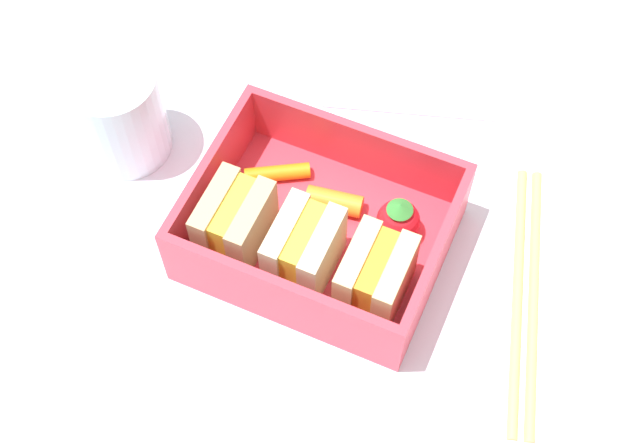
{
  "coord_description": "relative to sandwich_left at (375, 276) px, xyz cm",
  "views": [
    {
      "loc": [
        -11.98,
        27.28,
        53.98
      ],
      "look_at": [
        0.0,
        0.0,
        2.7
      ],
      "focal_mm": 50.0,
      "sensor_mm": 36.0,
      "label": 1
    }
  ],
  "objects": [
    {
      "name": "sandwich_center_left",
      "position": [
        4.97,
        0.0,
        0.0
      ],
      "size": [
        3.88,
        5.15,
        4.84
      ],
      "color": "beige",
      "rests_on": "bento_tray"
    },
    {
      "name": "drinking_glass",
      "position": [
        21.28,
        -4.54,
        0.2
      ],
      "size": [
        6.47,
        6.47,
        7.63
      ],
      "primitive_type": "cylinder",
      "color": "silver",
      "rests_on": "ground_plane"
    },
    {
      "name": "bento_tray",
      "position": [
        4.97,
        -2.58,
        -3.02
      ],
      "size": [
        16.7,
        13.25,
        1.2
      ],
      "primitive_type": "cube",
      "color": "#DB3647",
      "rests_on": "ground_plane"
    },
    {
      "name": "carrot_stick_left",
      "position": [
        5.05,
        -5.0,
        -1.65
      ],
      "size": [
        4.08,
        2.13,
        1.54
      ],
      "primitive_type": "cylinder",
      "rotation": [
        1.57,
        0.0,
        4.87
      ],
      "color": "orange",
      "rests_on": "bento_tray"
    },
    {
      "name": "ground_plane",
      "position": [
        4.97,
        -2.58,
        -4.62
      ],
      "size": [
        120.0,
        120.0,
        2.0
      ],
      "primitive_type": "cube",
      "color": "silver"
    },
    {
      "name": "strawberry_far_left",
      "position": [
        0.28,
        -4.9,
        -0.82
      ],
      "size": [
        2.96,
        2.96,
        3.56
      ],
      "color": "red",
      "rests_on": "bento_tray"
    },
    {
      "name": "chopstick_pair",
      "position": [
        -9.27,
        -4.4,
        -3.27
      ],
      "size": [
        6.97,
        19.68,
        0.7
      ],
      "color": "tan",
      "rests_on": "ground_plane"
    },
    {
      "name": "bento_rim",
      "position": [
        4.97,
        -2.58,
        -0.14
      ],
      "size": [
        16.7,
        13.25,
        4.56
      ],
      "color": "#DB3647",
      "rests_on": "bento_tray"
    },
    {
      "name": "sandwich_left",
      "position": [
        0.0,
        0.0,
        0.0
      ],
      "size": [
        3.88,
        5.15,
        4.84
      ],
      "color": "#E4BC82",
      "rests_on": "bento_tray"
    },
    {
      "name": "carrot_stick_far_left",
      "position": [
        9.6,
        -5.66,
        -1.87
      ],
      "size": [
        4.52,
        3.27,
        1.11
      ],
      "primitive_type": "cylinder",
      "rotation": [
        1.57,
        0.0,
        5.24
      ],
      "color": "orange",
      "rests_on": "bento_tray"
    },
    {
      "name": "folded_napkin",
      "position": [
        4.79,
        -21.19,
        -3.42
      ],
      "size": [
        16.42,
        15.48,
        0.4
      ],
      "primitive_type": "cube",
      "rotation": [
        0.0,
        0.0,
        0.31
      ],
      "color": "silver",
      "rests_on": "ground_plane"
    },
    {
      "name": "sandwich_center",
      "position": [
        9.94,
        0.0,
        0.0
      ],
      "size": [
        3.88,
        5.15,
        4.84
      ],
      "color": "tan",
      "rests_on": "bento_tray"
    }
  ]
}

